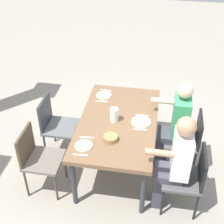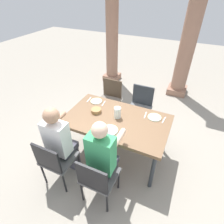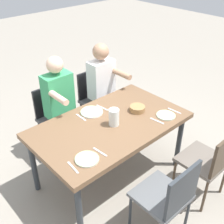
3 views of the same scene
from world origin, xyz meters
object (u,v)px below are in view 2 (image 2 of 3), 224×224
object	(u,v)px
chair_mid_south	(97,178)
diner_woman_green	(104,157)
plate_0	(96,101)
diner_man_white	(61,141)
chair_west_north	(110,97)
stone_column_near	(112,31)
plate_1	(110,130)
chair_mid_north	(140,105)
dining_table	(117,122)
water_pitcher	(117,113)
bread_basket	(96,111)
chair_west_south	(55,160)
plate_2	(155,117)
stone_column_centre	(190,35)

from	to	relation	value
chair_mid_south	diner_woman_green	size ratio (longest dim) A/B	0.65
plate_0	diner_man_white	bearing A→B (deg)	-90.57
chair_west_north	stone_column_near	xyz separation A→B (m)	(-0.77, 1.77, 0.89)
diner_woman_green	plate_1	xyz separation A→B (m)	(-0.12, 0.42, 0.07)
chair_mid_north	stone_column_near	size ratio (longest dim) A/B	0.31
dining_table	chair_mid_south	size ratio (longest dim) A/B	1.93
dining_table	plate_0	size ratio (longest dim) A/B	7.77
chair_mid_north	stone_column_near	distance (m)	2.45
chair_west_north	water_pitcher	distance (m)	1.06
chair_west_north	diner_man_white	distance (m)	1.63
diner_woman_green	water_pitcher	bearing A→B (deg)	100.47
diner_man_white	bread_basket	world-z (taller)	diner_man_white
dining_table	water_pitcher	world-z (taller)	water_pitcher
chair_mid_north	water_pitcher	distance (m)	0.93
stone_column_near	plate_1	distance (m)	3.30
dining_table	chair_west_north	xyz separation A→B (m)	(-0.55, 0.90, -0.18)
plate_1	bread_basket	distance (m)	0.51
diner_woman_green	bread_basket	world-z (taller)	diner_woman_green
chair_mid_north	plate_1	size ratio (longest dim) A/B	3.49
bread_basket	diner_man_white	bearing A→B (deg)	-102.50
diner_man_white	bread_basket	size ratio (longest dim) A/B	7.68
chair_west_south	plate_2	size ratio (longest dim) A/B	3.95
dining_table	chair_mid_north	bearing A→B (deg)	81.99
chair_mid_north	diner_man_white	size ratio (longest dim) A/B	0.67
stone_column_near	water_pitcher	world-z (taller)	stone_column_near
plate_2	bread_basket	size ratio (longest dim) A/B	1.28
diner_woman_green	plate_0	xyz separation A→B (m)	(-0.67, 1.02, 0.07)
diner_man_white	bread_basket	distance (m)	0.77
plate_1	plate_0	bearing A→B (deg)	132.70
chair_mid_north	diner_woman_green	world-z (taller)	diner_woman_green
plate_2	dining_table	bearing A→B (deg)	-151.59
diner_woman_green	water_pitcher	xyz separation A→B (m)	(-0.14, 0.76, 0.15)
plate_0	plate_2	size ratio (longest dim) A/B	0.97
plate_0	plate_2	world-z (taller)	same
chair_west_south	diner_man_white	xyz separation A→B (m)	(-0.00, 0.19, 0.20)
chair_west_north	chair_mid_north	size ratio (longest dim) A/B	0.99
diner_woman_green	diner_man_white	distance (m)	0.68
plate_1	chair_mid_north	bearing A→B (deg)	84.54
diner_woman_green	stone_column_near	bearing A→B (deg)	113.21
stone_column_near	plate_2	bearing A→B (deg)	-52.11
dining_table	chair_mid_south	world-z (taller)	chair_mid_south
water_pitcher	chair_west_north	bearing A→B (deg)	122.22
chair_mid_north	chair_mid_south	world-z (taller)	chair_mid_north
plate_2	water_pitcher	bearing A→B (deg)	-156.27
plate_0	water_pitcher	xyz separation A→B (m)	(0.53, -0.26, 0.07)
chair_west_north	stone_column_centre	xyz separation A→B (m)	(1.20, 1.77, 1.00)
dining_table	diner_woman_green	world-z (taller)	diner_woman_green
stone_column_centre	chair_west_south	bearing A→B (deg)	-108.55
chair_west_south	water_pitcher	world-z (taller)	water_pitcher
plate_1	bread_basket	xyz separation A→B (m)	(-0.40, 0.32, 0.02)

